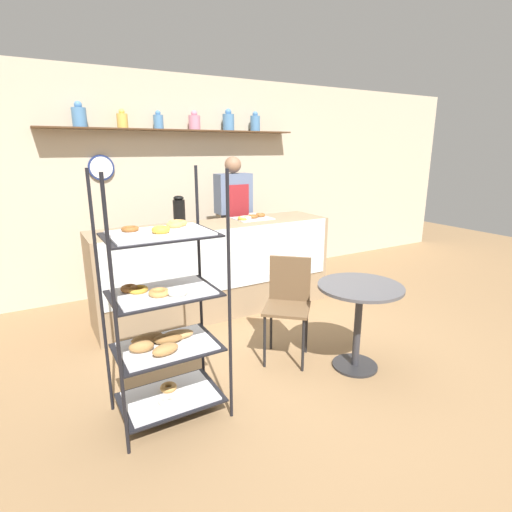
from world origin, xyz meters
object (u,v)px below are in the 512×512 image
Objects in this scene: pastry_rack at (164,318)px; donut_tray_counter at (252,217)px; coffee_carafe at (179,213)px; cafe_table at (359,306)px; cafe_chair at (288,297)px; person_worker at (234,219)px.

pastry_rack is 4.02× the size of donut_tray_counter.
donut_tray_counter is at bearing 8.76° from coffee_carafe.
pastry_rack reaches higher than donut_tray_counter.
pastry_rack is at bearing -134.72° from donut_tray_counter.
coffee_carafe reaches higher than cafe_table.
coffee_carafe is at bearing 156.81° from cafe_chair.
coffee_carafe is (-0.93, 1.63, 0.63)m from cafe_table.
person_worker is at bearing 89.27° from donut_tray_counter.
coffee_carafe is at bearing -171.24° from donut_tray_counter.
cafe_table is (1.57, -0.20, -0.17)m from pastry_rack.
cafe_table is at bearing -89.98° from person_worker.
person_worker is 1.91× the size of cafe_chair.
cafe_chair is 2.13× the size of donut_tray_counter.
coffee_carafe is at bearing 66.02° from pastry_rack.
pastry_rack is at bearing 172.84° from cafe_table.
cafe_chair is 2.66× the size of coffee_carafe.
person_worker reaches higher than donut_tray_counter.
person_worker is 2.33× the size of cafe_table.
donut_tray_counter is at bearing 45.28° from pastry_rack.
donut_tray_counter is (1.56, 1.57, 0.31)m from pastry_rack.
coffee_carafe is (-0.54, 1.17, 0.62)m from cafe_chair.
person_worker is at bearing 33.72° from coffee_carafe.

